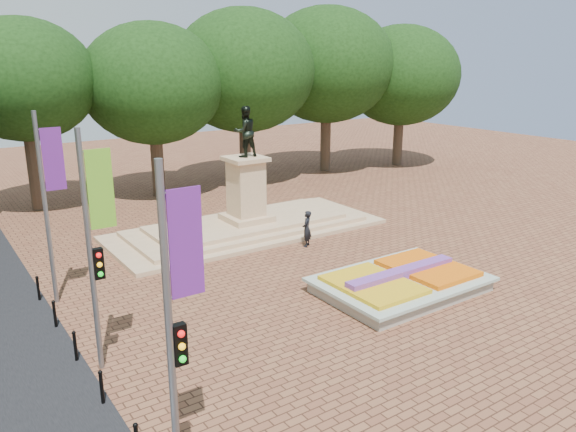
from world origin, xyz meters
name	(u,v)px	position (x,y,z in m)	size (l,w,h in m)	color
ground	(347,280)	(0.00, 0.00, 0.00)	(90.00, 90.00, 0.00)	brown
flower_bed	(401,282)	(1.03, -2.00, 0.38)	(6.30, 4.30, 0.91)	gray
monument	(247,215)	(0.00, 8.00, 0.88)	(14.00, 6.00, 6.40)	tan
tree_row_back	(198,89)	(2.33, 18.00, 6.67)	(44.80, 8.80, 10.43)	#3A281F
banner_poles	(97,244)	(-10.08, -1.31, 3.88)	(0.88, 11.17, 7.00)	slate
bollard_row	(87,364)	(-10.70, -1.50, 0.53)	(0.12, 13.12, 0.98)	black
pedestrian	(307,229)	(1.15, 4.34, 0.87)	(0.64, 0.42, 1.74)	black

